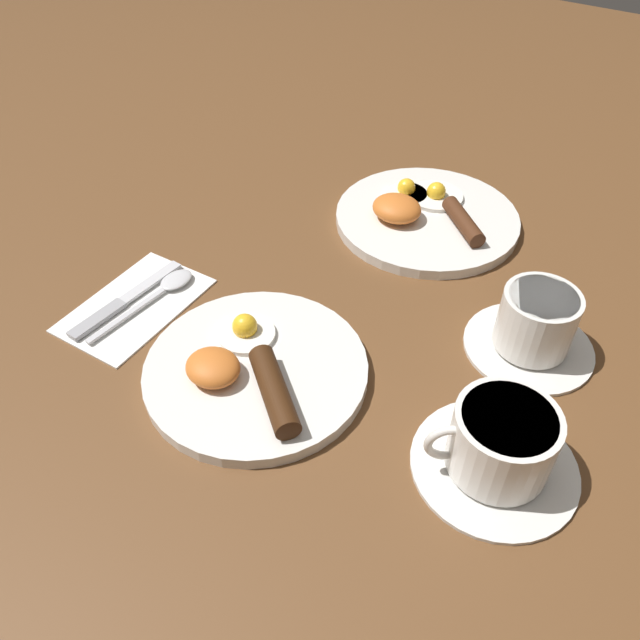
# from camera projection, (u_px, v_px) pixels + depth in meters

# --- Properties ---
(ground_plane) EXTENTS (3.00, 3.00, 0.00)m
(ground_plane) POSITION_uv_depth(u_px,v_px,m) (257.00, 374.00, 0.69)
(ground_plane) COLOR brown
(breakfast_plate_near) EXTENTS (0.25, 0.25, 0.04)m
(breakfast_plate_near) POSITION_uv_depth(u_px,v_px,m) (254.00, 369.00, 0.68)
(breakfast_plate_near) COLOR silver
(breakfast_plate_near) RESTS_ON ground_plane
(breakfast_plate_far) EXTENTS (0.26, 0.26, 0.05)m
(breakfast_plate_far) POSITION_uv_depth(u_px,v_px,m) (425.00, 215.00, 0.90)
(breakfast_plate_far) COLOR silver
(breakfast_plate_far) RESTS_ON ground_plane
(teacup_near) EXTENTS (0.16, 0.16, 0.08)m
(teacup_near) POSITION_uv_depth(u_px,v_px,m) (499.00, 446.00, 0.58)
(teacup_near) COLOR silver
(teacup_near) RESTS_ON ground_plane
(teacup_far) EXTENTS (0.15, 0.15, 0.08)m
(teacup_far) POSITION_uv_depth(u_px,v_px,m) (534.00, 326.00, 0.70)
(teacup_far) COLOR silver
(teacup_far) RESTS_ON ground_plane
(napkin) EXTENTS (0.12, 0.18, 0.01)m
(napkin) POSITION_uv_depth(u_px,v_px,m) (135.00, 304.00, 0.77)
(napkin) COLOR white
(napkin) RESTS_ON ground_plane
(knife) EXTENTS (0.02, 0.17, 0.01)m
(knife) POSITION_uv_depth(u_px,v_px,m) (121.00, 302.00, 0.77)
(knife) COLOR silver
(knife) RESTS_ON napkin
(spoon) EXTENTS (0.03, 0.16, 0.01)m
(spoon) POSITION_uv_depth(u_px,v_px,m) (166.00, 287.00, 0.79)
(spoon) COLOR silver
(spoon) RESTS_ON napkin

